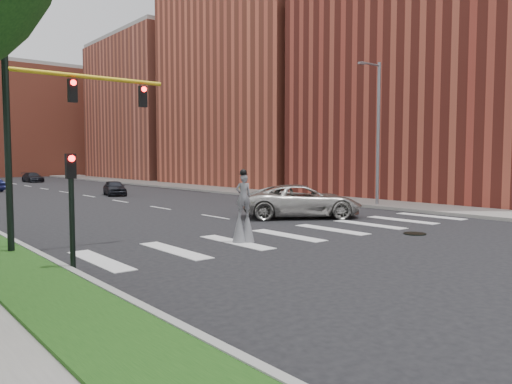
% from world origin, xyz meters
% --- Properties ---
extents(ground_plane, '(160.00, 160.00, 0.00)m').
position_xyz_m(ground_plane, '(0.00, 0.00, 0.00)').
color(ground_plane, black).
rests_on(ground_plane, ground).
extents(sidewalk_right, '(5.00, 90.00, 0.18)m').
position_xyz_m(sidewalk_right, '(12.50, 25.00, 0.09)').
color(sidewalk_right, gray).
rests_on(sidewalk_right, ground).
extents(manhole, '(0.90, 0.90, 0.04)m').
position_xyz_m(manhole, '(3.00, -2.00, 0.02)').
color(manhole, black).
rests_on(manhole, ground).
extents(building_near, '(16.00, 20.00, 22.00)m').
position_xyz_m(building_near, '(22.00, 8.00, 11.00)').
color(building_near, maroon).
rests_on(building_near, ground).
extents(building_mid, '(16.00, 22.00, 24.00)m').
position_xyz_m(building_mid, '(22.00, 30.00, 12.00)').
color(building_mid, '#B9523A').
rests_on(building_mid, ground).
extents(building_far, '(16.00, 22.00, 20.00)m').
position_xyz_m(building_far, '(22.00, 54.00, 10.00)').
color(building_far, '#B35642').
rests_on(building_far, ground).
extents(building_backdrop, '(26.00, 14.00, 18.00)m').
position_xyz_m(building_backdrop, '(6.00, 78.00, 9.00)').
color(building_backdrop, '#B9523A').
rests_on(building_backdrop, ground).
extents(streetlight, '(2.05, 0.20, 9.00)m').
position_xyz_m(streetlight, '(10.90, 6.00, 4.90)').
color(streetlight, slate).
rests_on(streetlight, ground).
extents(traffic_signal, '(5.30, 0.23, 6.20)m').
position_xyz_m(traffic_signal, '(-9.78, 3.00, 4.15)').
color(traffic_signal, black).
rests_on(traffic_signal, ground).
extents(secondary_signal, '(0.25, 0.21, 3.23)m').
position_xyz_m(secondary_signal, '(-10.30, -0.50, 1.95)').
color(secondary_signal, black).
rests_on(secondary_signal, ground).
extents(stilt_performer, '(0.82, 0.63, 2.70)m').
position_xyz_m(stilt_performer, '(-3.62, 0.84, 1.01)').
color(stilt_performer, '#352315').
rests_on(stilt_performer, ground).
extents(suv_crossing, '(6.72, 5.70, 1.71)m').
position_xyz_m(suv_crossing, '(3.39, 4.98, 0.86)').
color(suv_crossing, '#AAA7A1').
rests_on(suv_crossing, ground).
extents(car_near, '(2.29, 3.92, 1.25)m').
position_xyz_m(car_near, '(1.94, 25.43, 0.63)').
color(car_near, black).
rests_on(car_near, ground).
extents(car_far, '(1.98, 4.27, 1.21)m').
position_xyz_m(car_far, '(2.82, 52.64, 0.60)').
color(car_far, black).
rests_on(car_far, ground).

